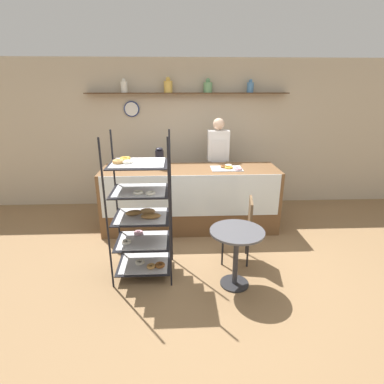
{
  "coord_description": "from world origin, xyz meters",
  "views": [
    {
      "loc": [
        -0.17,
        -3.49,
        2.21
      ],
      "look_at": [
        0.0,
        0.37,
        0.85
      ],
      "focal_mm": 28.0,
      "sensor_mm": 36.0,
      "label": 1
    }
  ],
  "objects_px": {
    "cafe_chair": "(243,224)",
    "coffee_carafe": "(160,158)",
    "cafe_table": "(236,245)",
    "pastry_rack": "(141,216)",
    "person_worker": "(218,163)",
    "donut_tray_counter": "(228,168)"
  },
  "relations": [
    {
      "from": "cafe_table",
      "to": "coffee_carafe",
      "type": "height_order",
      "value": "coffee_carafe"
    },
    {
      "from": "cafe_chair",
      "to": "pastry_rack",
      "type": "bearing_deg",
      "value": -68.88
    },
    {
      "from": "pastry_rack",
      "to": "person_worker",
      "type": "relative_size",
      "value": 1.02
    },
    {
      "from": "cafe_chair",
      "to": "coffee_carafe",
      "type": "bearing_deg",
      "value": -123.55
    },
    {
      "from": "donut_tray_counter",
      "to": "cafe_chair",
      "type": "bearing_deg",
      "value": -87.18
    },
    {
      "from": "person_worker",
      "to": "coffee_carafe",
      "type": "height_order",
      "value": "person_worker"
    },
    {
      "from": "person_worker",
      "to": "coffee_carafe",
      "type": "xyz_separation_m",
      "value": [
        -0.98,
        -0.55,
        0.22
      ]
    },
    {
      "from": "cafe_chair",
      "to": "donut_tray_counter",
      "type": "relative_size",
      "value": 1.81
    },
    {
      "from": "coffee_carafe",
      "to": "donut_tray_counter",
      "type": "xyz_separation_m",
      "value": [
        1.06,
        -0.07,
        -0.15
      ]
    },
    {
      "from": "coffee_carafe",
      "to": "cafe_table",
      "type": "bearing_deg",
      "value": -59.67
    },
    {
      "from": "pastry_rack",
      "to": "cafe_chair",
      "type": "relative_size",
      "value": 2.01
    },
    {
      "from": "cafe_table",
      "to": "coffee_carafe",
      "type": "xyz_separation_m",
      "value": [
        -0.93,
        1.59,
        0.64
      ]
    },
    {
      "from": "cafe_table",
      "to": "cafe_chair",
      "type": "height_order",
      "value": "cafe_chair"
    },
    {
      "from": "cafe_table",
      "to": "donut_tray_counter",
      "type": "xyz_separation_m",
      "value": [
        0.13,
        1.53,
        0.49
      ]
    },
    {
      "from": "cafe_chair",
      "to": "coffee_carafe",
      "type": "xyz_separation_m",
      "value": [
        -1.11,
        1.06,
        0.63
      ]
    },
    {
      "from": "pastry_rack",
      "to": "cafe_chair",
      "type": "distance_m",
      "value": 1.31
    },
    {
      "from": "pastry_rack",
      "to": "person_worker",
      "type": "height_order",
      "value": "pastry_rack"
    },
    {
      "from": "pastry_rack",
      "to": "cafe_table",
      "type": "height_order",
      "value": "pastry_rack"
    },
    {
      "from": "cafe_chair",
      "to": "donut_tray_counter",
      "type": "bearing_deg",
      "value": -167.07
    },
    {
      "from": "pastry_rack",
      "to": "coffee_carafe",
      "type": "distance_m",
      "value": 1.37
    },
    {
      "from": "pastry_rack",
      "to": "person_worker",
      "type": "xyz_separation_m",
      "value": [
        1.13,
        1.86,
        0.17
      ]
    },
    {
      "from": "person_worker",
      "to": "coffee_carafe",
      "type": "distance_m",
      "value": 1.14
    }
  ]
}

